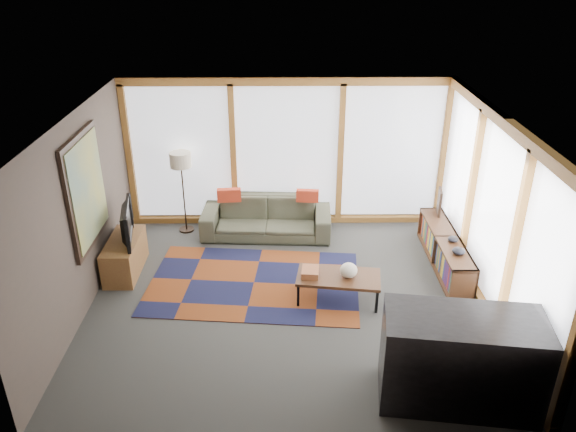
{
  "coord_description": "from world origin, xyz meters",
  "views": [
    {
      "loc": [
        -0.06,
        -6.64,
        4.52
      ],
      "look_at": [
        0.0,
        0.4,
        1.1
      ],
      "focal_mm": 35.0,
      "sensor_mm": 36.0,
      "label": 1
    }
  ],
  "objects_px": {
    "sofa": "(266,218)",
    "floor_lamp": "(183,193)",
    "bookshelf": "(445,251)",
    "coffee_table": "(338,288)",
    "television": "(122,223)",
    "tv_console": "(125,256)",
    "bar_counter": "(461,360)"
  },
  "relations": [
    {
      "from": "coffee_table",
      "to": "floor_lamp",
      "type": "bearing_deg",
      "value": 138.95
    },
    {
      "from": "sofa",
      "to": "bookshelf",
      "type": "relative_size",
      "value": 1.06
    },
    {
      "from": "tv_console",
      "to": "bar_counter",
      "type": "distance_m",
      "value": 5.08
    },
    {
      "from": "floor_lamp",
      "to": "bookshelf",
      "type": "relative_size",
      "value": 0.7
    },
    {
      "from": "sofa",
      "to": "television",
      "type": "distance_m",
      "value": 2.45
    },
    {
      "from": "tv_console",
      "to": "television",
      "type": "relative_size",
      "value": 1.13
    },
    {
      "from": "sofa",
      "to": "bookshelf",
      "type": "distance_m",
      "value": 2.98
    },
    {
      "from": "bookshelf",
      "to": "sofa",
      "type": "bearing_deg",
      "value": 159.18
    },
    {
      "from": "coffee_table",
      "to": "bar_counter",
      "type": "xyz_separation_m",
      "value": [
        1.12,
        -1.92,
        0.34
      ]
    },
    {
      "from": "sofa",
      "to": "television",
      "type": "bearing_deg",
      "value": -147.96
    },
    {
      "from": "bookshelf",
      "to": "bar_counter",
      "type": "height_order",
      "value": "bar_counter"
    },
    {
      "from": "sofa",
      "to": "tv_console",
      "type": "relative_size",
      "value": 2.04
    },
    {
      "from": "coffee_table",
      "to": "television",
      "type": "relative_size",
      "value": 1.21
    },
    {
      "from": "bookshelf",
      "to": "coffee_table",
      "type": "bearing_deg",
      "value": -151.94
    },
    {
      "from": "floor_lamp",
      "to": "television",
      "type": "bearing_deg",
      "value": -117.37
    },
    {
      "from": "television",
      "to": "floor_lamp",
      "type": "bearing_deg",
      "value": -38.45
    },
    {
      "from": "floor_lamp",
      "to": "coffee_table",
      "type": "bearing_deg",
      "value": -41.05
    },
    {
      "from": "floor_lamp",
      "to": "television",
      "type": "distance_m",
      "value": 1.5
    },
    {
      "from": "tv_console",
      "to": "bar_counter",
      "type": "relative_size",
      "value": 0.64
    },
    {
      "from": "sofa",
      "to": "bookshelf",
      "type": "height_order",
      "value": "sofa"
    },
    {
      "from": "bookshelf",
      "to": "television",
      "type": "bearing_deg",
      "value": -178.71
    },
    {
      "from": "bookshelf",
      "to": "floor_lamp",
      "type": "bearing_deg",
      "value": 163.79
    },
    {
      "from": "floor_lamp",
      "to": "bar_counter",
      "type": "height_order",
      "value": "floor_lamp"
    },
    {
      "from": "television",
      "to": "sofa",
      "type": "bearing_deg",
      "value": -71.93
    },
    {
      "from": "sofa",
      "to": "tv_console",
      "type": "height_order",
      "value": "sofa"
    },
    {
      "from": "bookshelf",
      "to": "television",
      "type": "distance_m",
      "value": 4.91
    },
    {
      "from": "sofa",
      "to": "television",
      "type": "height_order",
      "value": "television"
    },
    {
      "from": "sofa",
      "to": "bar_counter",
      "type": "xyz_separation_m",
      "value": [
        2.18,
        -3.9,
        0.21
      ]
    },
    {
      "from": "bookshelf",
      "to": "bar_counter",
      "type": "xyz_separation_m",
      "value": [
        -0.61,
        -2.84,
        0.27
      ]
    },
    {
      "from": "sofa",
      "to": "tv_console",
      "type": "xyz_separation_m",
      "value": [
        -2.12,
        -1.2,
        -0.05
      ]
    },
    {
      "from": "sofa",
      "to": "floor_lamp",
      "type": "distance_m",
      "value": 1.47
    },
    {
      "from": "bar_counter",
      "to": "tv_console",
      "type": "bearing_deg",
      "value": 155.69
    }
  ]
}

